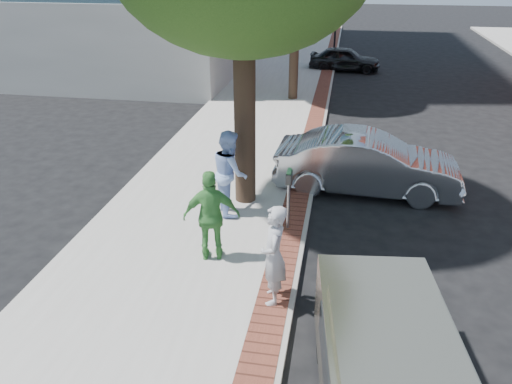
% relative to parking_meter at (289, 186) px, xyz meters
% --- Properties ---
extents(ground, '(120.00, 120.00, 0.00)m').
position_rel_parking_meter_xyz_m(ground, '(-0.65, -0.60, -1.21)').
color(ground, black).
rests_on(ground, ground).
extents(sidewalk, '(5.00, 60.00, 0.15)m').
position_rel_parking_meter_xyz_m(sidewalk, '(-2.15, 7.40, -1.13)').
color(sidewalk, '#9E9991').
rests_on(sidewalk, ground).
extents(brick_strip, '(0.60, 60.00, 0.01)m').
position_rel_parking_meter_xyz_m(brick_strip, '(0.05, 7.40, -1.05)').
color(brick_strip, brown).
rests_on(brick_strip, sidewalk).
extents(curb, '(0.10, 60.00, 0.15)m').
position_rel_parking_meter_xyz_m(curb, '(0.40, 7.40, -1.13)').
color(curb, gray).
rests_on(curb, ground).
extents(office_base, '(18.20, 22.20, 4.00)m').
position_rel_parking_meter_xyz_m(office_base, '(-13.65, 21.40, 0.79)').
color(office_base, gray).
rests_on(office_base, ground).
extents(signal_near, '(0.70, 0.15, 3.80)m').
position_rel_parking_meter_xyz_m(signal_near, '(0.25, 21.40, 1.05)').
color(signal_near, black).
rests_on(signal_near, ground).
extents(parking_meter, '(0.12, 0.32, 1.47)m').
position_rel_parking_meter_xyz_m(parking_meter, '(0.00, 0.00, 0.00)').
color(parking_meter, gray).
rests_on(parking_meter, sidewalk).
extents(person_gray, '(0.54, 0.75, 1.90)m').
position_rel_parking_meter_xyz_m(person_gray, '(0.05, -2.68, -0.10)').
color(person_gray, '#A9A8AD').
rests_on(person_gray, sidewalk).
extents(person_officer, '(1.11, 1.23, 2.06)m').
position_rel_parking_meter_xyz_m(person_officer, '(-1.48, 0.59, -0.02)').
color(person_officer, '#99B6ED').
rests_on(person_officer, sidewalk).
extents(person_green, '(1.22, 0.73, 1.94)m').
position_rel_parking_meter_xyz_m(person_green, '(-1.38, -1.50, -0.08)').
color(person_green, '#499744').
rests_on(person_green, sidewalk).
extents(sedan_silver, '(4.95, 1.92, 1.61)m').
position_rel_parking_meter_xyz_m(sedan_silver, '(1.80, 2.66, -0.40)').
color(sedan_silver, '#B1B3B8').
rests_on(sedan_silver, ground).
extents(bg_car, '(3.88, 1.70, 1.30)m').
position_rel_parking_meter_xyz_m(bg_car, '(0.95, 18.17, -0.55)').
color(bg_car, black).
rests_on(bg_car, ground).
extents(van, '(2.20, 4.60, 1.64)m').
position_rel_parking_meter_xyz_m(van, '(1.92, -5.01, -0.31)').
color(van, gray).
rests_on(van, ground).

